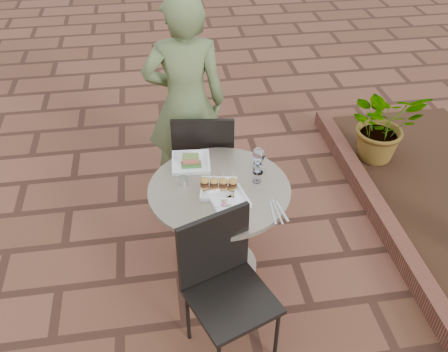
{
  "coord_description": "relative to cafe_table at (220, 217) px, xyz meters",
  "views": [
    {
      "loc": [
        -0.06,
        -2.39,
        2.7
      ],
      "look_at": [
        0.32,
        0.03,
        0.82
      ],
      "focal_mm": 40.0,
      "sensor_mm": 36.0,
      "label": 1
    }
  ],
  "objects": [
    {
      "name": "steel_ramekin",
      "position": [
        -0.22,
        0.08,
        0.27
      ],
      "size": [
        0.08,
        0.08,
        0.05
      ],
      "primitive_type": "cylinder",
      "rotation": [
        0.0,
        0.0,
        -0.27
      ],
      "color": "silver",
      "rests_on": "cafe_table"
    },
    {
      "name": "chair_near",
      "position": [
        -0.06,
        -0.57,
        0.07
      ],
      "size": [
        0.57,
        0.57,
        0.93
      ],
      "rotation": [
        0.0,
        0.0,
        0.37
      ],
      "color": "black",
      "rests_on": "ground"
    },
    {
      "name": "cafe_table",
      "position": [
        0.0,
        0.0,
        0.0
      ],
      "size": [
        0.9,
        0.9,
        0.73
      ],
      "color": "gray",
      "rests_on": "ground"
    },
    {
      "name": "wine_glass_mid",
      "position": [
        0.27,
        0.12,
        0.38
      ],
      "size": [
        0.08,
        0.08,
        0.19
      ],
      "color": "white",
      "rests_on": "cafe_table"
    },
    {
      "name": "plate_sliders",
      "position": [
        -0.01,
        -0.03,
        0.28
      ],
      "size": [
        0.26,
        0.26,
        0.14
      ],
      "rotation": [
        0.0,
        0.0,
        -0.2
      ],
      "color": "white",
      "rests_on": "cafe_table"
    },
    {
      "name": "cutlery_set",
      "position": [
        0.31,
        -0.28,
        0.25
      ],
      "size": [
        0.12,
        0.23,
        0.0
      ],
      "primitive_type": null,
      "rotation": [
        0.0,
        0.0,
        0.07
      ],
      "color": "silver",
      "rests_on": "cafe_table"
    },
    {
      "name": "chair_far",
      "position": [
        -0.03,
        0.61,
        0.07
      ],
      "size": [
        0.49,
        0.49,
        0.93
      ],
      "rotation": [
        0.0,
        0.0,
        3.01
      ],
      "color": "black",
      "rests_on": "ground"
    },
    {
      "name": "plate_tuna",
      "position": [
        0.04,
        -0.13,
        0.26
      ],
      "size": [
        0.26,
        0.26,
        0.03
      ],
      "rotation": [
        0.0,
        0.0,
        0.21
      ],
      "color": "white",
      "rests_on": "cafe_table"
    },
    {
      "name": "planter_curb",
      "position": [
        1.31,
        0.27,
        -0.41
      ],
      "size": [
        0.12,
        3.0,
        0.15
      ],
      "primitive_type": "cube",
      "color": "brown",
      "rests_on": "ground"
    },
    {
      "name": "diner",
      "position": [
        -0.12,
        0.88,
        0.37
      ],
      "size": [
        0.63,
        0.42,
        1.7
      ],
      "primitive_type": "imported",
      "rotation": [
        0.0,
        0.0,
        3.11
      ],
      "color": "#4F6034",
      "rests_on": "ground"
    },
    {
      "name": "potted_plant_a",
      "position": [
        1.6,
        1.05,
        -0.08
      ],
      "size": [
        0.64,
        0.56,
        0.7
      ],
      "primitive_type": "imported",
      "rotation": [
        0.0,
        0.0,
        0.03
      ],
      "color": "#33662D",
      "rests_on": "mulch_bed"
    },
    {
      "name": "plate_salmon",
      "position": [
        -0.15,
        0.28,
        0.27
      ],
      "size": [
        0.27,
        0.27,
        0.07
      ],
      "rotation": [
        0.0,
        0.0,
        -0.08
      ],
      "color": "white",
      "rests_on": "cafe_table"
    },
    {
      "name": "wine_glass_right",
      "position": [
        0.25,
        0.03,
        0.36
      ],
      "size": [
        0.07,
        0.07,
        0.16
      ],
      "color": "white",
      "rests_on": "cafe_table"
    },
    {
      "name": "ground",
      "position": [
        -0.29,
        -0.03,
        -0.48
      ],
      "size": [
        60.0,
        60.0,
        0.0
      ],
      "primitive_type": "plane",
      "color": "brown",
      "rests_on": "ground"
    },
    {
      "name": "wine_glass_far",
      "position": [
        0.28,
        0.17,
        0.36
      ],
      "size": [
        0.07,
        0.07,
        0.16
      ],
      "color": "white",
      "rests_on": "cafe_table"
    }
  ]
}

